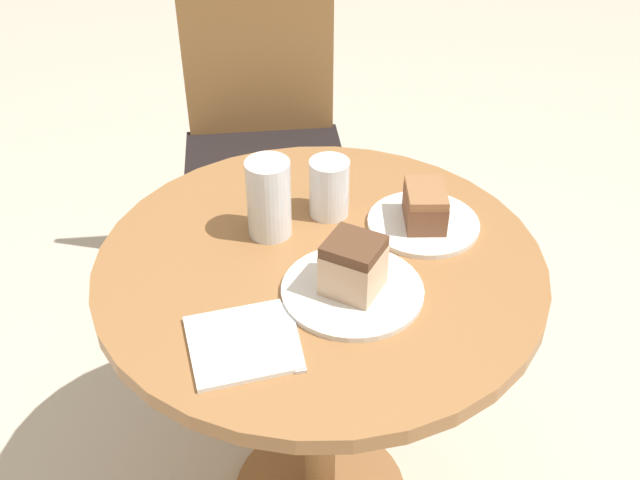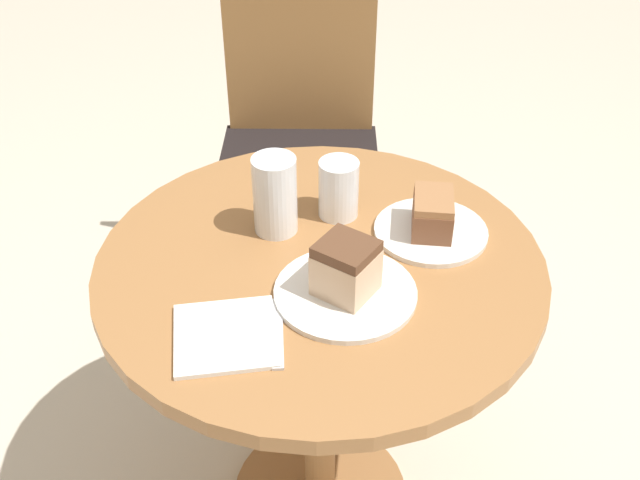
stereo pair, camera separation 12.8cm
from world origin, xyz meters
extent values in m
cylinder|color=#9E6B3D|center=(0.00, 0.00, 0.35)|extent=(0.07, 0.07, 0.65)
cylinder|color=#9E6B3D|center=(0.00, 0.00, 0.69)|extent=(0.79, 0.79, 0.03)
cylinder|color=olive|center=(-0.26, 0.52, 0.22)|extent=(0.04, 0.04, 0.44)
cylinder|color=olive|center=(0.13, 0.52, 0.22)|extent=(0.04, 0.04, 0.44)
cylinder|color=olive|center=(-0.26, 0.90, 0.22)|extent=(0.04, 0.04, 0.44)
cylinder|color=olive|center=(0.13, 0.90, 0.22)|extent=(0.04, 0.04, 0.44)
cube|color=black|center=(-0.07, 0.71, 0.46)|extent=(0.43, 0.42, 0.03)
cube|color=olive|center=(-0.07, 0.91, 0.71)|extent=(0.41, 0.02, 0.47)
cylinder|color=silver|center=(0.04, -0.10, 0.71)|extent=(0.24, 0.24, 0.01)
cylinder|color=silver|center=(0.20, 0.08, 0.71)|extent=(0.21, 0.21, 0.01)
cube|color=beige|center=(0.04, -0.10, 0.75)|extent=(0.12, 0.12, 0.08)
cube|color=brown|center=(0.04, -0.10, 0.80)|extent=(0.12, 0.12, 0.02)
cube|color=brown|center=(0.20, 0.08, 0.74)|extent=(0.08, 0.11, 0.06)
cube|color=#9E6B42|center=(0.20, 0.08, 0.78)|extent=(0.08, 0.11, 0.01)
cylinder|color=beige|center=(0.03, 0.14, 0.73)|extent=(0.07, 0.07, 0.07)
cylinder|color=white|center=(0.03, 0.14, 0.76)|extent=(0.07, 0.07, 0.11)
cylinder|color=silver|center=(-0.08, 0.09, 0.75)|extent=(0.07, 0.07, 0.10)
cylinder|color=white|center=(-0.08, 0.09, 0.78)|extent=(0.08, 0.08, 0.15)
cube|color=white|center=(-0.14, -0.20, 0.71)|extent=(0.18, 0.18, 0.01)
cube|color=silver|center=(-0.06, -0.19, 0.70)|extent=(0.03, 0.16, 0.00)
camera|label=1|loc=(-0.12, -1.02, 1.51)|focal=42.00mm
camera|label=2|loc=(0.01, -1.03, 1.51)|focal=42.00mm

